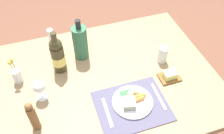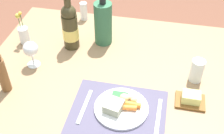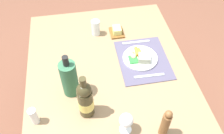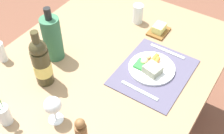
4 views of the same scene
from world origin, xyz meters
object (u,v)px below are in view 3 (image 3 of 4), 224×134
Objects in this scene: water_tumbler at (96,28)px; pepper_mill at (165,124)px; dinner_plate at (140,57)px; cooler_bottle at (69,78)px; salt_shaker at (34,116)px; wine_bottle at (85,100)px; wine_glass at (126,121)px; butter_dish at (117,31)px; fork at (149,76)px; knife at (136,42)px; dining_table at (109,77)px.

pepper_mill is (-0.86, -0.24, 0.05)m from water_tumbler.
water_tumbler is 0.89m from pepper_mill.
cooler_bottle is at bearing 111.51° from dinner_plate.
water_tumbler is (0.32, 0.26, 0.03)m from dinner_plate.
cooler_bottle reaches higher than salt_shaker.
salt_shaker is (-0.01, 0.28, -0.07)m from wine_bottle.
wine_glass is 0.40m from cooler_bottle.
water_tumbler is at bearing 81.95° from butter_dish.
knife is (0.32, 0.01, 0.00)m from fork.
dinner_plate reaches higher than butter_dish.
pepper_mill is at bearing -105.38° from wine_glass.
pepper_mill is (-0.54, 0.01, 0.08)m from dinner_plate.
fork is 0.65× the size of cooler_bottle.
dinner_plate is 0.31m from butter_dish.
butter_dish is 0.61× the size of pepper_mill.
water_tumbler is (0.38, 0.03, 0.12)m from dining_table.
dinner_plate is 1.19× the size of knife.
wine_glass is 0.66× the size of pepper_mill.
dinner_plate reaches higher than fork.
cooler_bottle is at bearing -50.41° from salt_shaker.
pepper_mill is (-0.38, 0.04, 0.09)m from fork.
salt_shaker is at bearing 129.59° from cooler_bottle.
salt_shaker reaches higher than dinner_plate.
butter_dish is 0.84m from pepper_mill.
water_tumbler reaches higher than dinner_plate.
pepper_mill is at bearing -105.58° from salt_shaker.
wine_glass is 0.47× the size of cooler_bottle.
cooler_bottle is (-0.03, 0.49, 0.12)m from fork.
pepper_mill is at bearing -156.30° from dining_table.
wine_bottle reaches higher than dining_table.
water_tumbler is (0.15, 0.27, 0.04)m from knife.
dining_table is 11.54× the size of water_tumbler.
fork is 0.55m from water_tumbler.
butter_dish is at bearing -24.44° from wine_bottle.
cooler_bottle is 2.30× the size of butter_dish.
dinner_plate is 2.02× the size of water_tumbler.
butter_dish is at bearing -7.28° from wine_glass.
water_tumbler is at bearing -11.65° from wine_bottle.
dining_table is at bearing 106.06° from dinner_plate.
cooler_bottle is at bearing 142.56° from butter_dish.
fork is at bearing -177.61° from knife.
water_tumbler is at bearing -31.98° from salt_shaker.
cooler_bottle is at bearing 126.65° from knife.
wine_glass is at bearing 162.47° from knife.
wine_glass is at bearing 147.72° from fork.
pepper_mill is at bearing -117.25° from wine_bottle.
dining_table is 9.60× the size of wine_glass.
dining_table is 0.27m from fork.
dining_table is at bearing -174.83° from water_tumbler.
wine_glass is 0.24m from wine_bottle.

